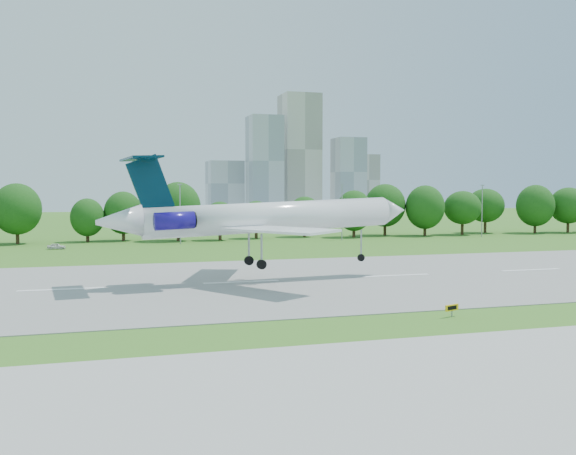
{
  "coord_description": "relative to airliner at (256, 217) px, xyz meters",
  "views": [
    {
      "loc": [
        -36.16,
        -48.12,
        10.74
      ],
      "look_at": [
        -16.39,
        18.0,
        6.81
      ],
      "focal_mm": 40.0,
      "sensor_mm": 36.0,
      "label": 1
    }
  ],
  "objects": [
    {
      "name": "tree_line",
      "position": [
        18.3,
        67.19,
        -1.56
      ],
      "size": [
        288.4,
        8.4,
        10.4
      ],
      "color": "#382314",
      "rests_on": "ground"
    },
    {
      "name": "runway",
      "position": [
        18.3,
        0.19,
        -7.71
      ],
      "size": [
        400.0,
        45.0,
        0.08
      ],
      "primitive_type": "cube",
      "color": "gray",
      "rests_on": "ground"
    },
    {
      "name": "ground",
      "position": [
        18.3,
        -24.81,
        -7.75
      ],
      "size": [
        600.0,
        600.0,
        0.0
      ],
      "primitive_type": "plane",
      "color": "#356A1C",
      "rests_on": "ground"
    },
    {
      "name": "light_poles",
      "position": [
        15.8,
        57.19,
        -1.41
      ],
      "size": [
        175.9,
        0.25,
        12.19
      ],
      "color": "gray",
      "rests_on": "ground"
    },
    {
      "name": "service_vehicle_b",
      "position": [
        -25.08,
        52.17,
        -7.2
      ],
      "size": [
        3.37,
        1.74,
        1.1
      ],
      "primitive_type": "imported",
      "rotation": [
        0.0,
        0.0,
        1.43
      ],
      "color": "silver",
      "rests_on": "ground"
    },
    {
      "name": "taxi_sign_left",
      "position": [
        11.04,
        -25.08,
        -6.95
      ],
      "size": [
        1.5,
        0.67,
        1.08
      ],
      "rotation": [
        0.0,
        0.0,
        0.34
      ],
      "color": "gray",
      "rests_on": "ground"
    },
    {
      "name": "airliner",
      "position": [
        0.0,
        0.0,
        0.0
      ],
      "size": [
        38.7,
        28.07,
        13.02
      ],
      "rotation": [
        0.0,
        -0.03,
        0.1
      ],
      "color": "white",
      "rests_on": "ground"
    },
    {
      "name": "skyline",
      "position": [
        118.46,
        365.8,
        22.72
      ],
      "size": [
        127.0,
        52.0,
        80.0
      ],
      "color": "#B2B2B7",
      "rests_on": "ground"
    }
  ]
}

